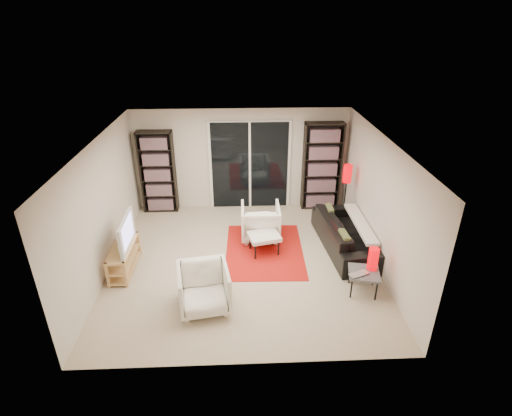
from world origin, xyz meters
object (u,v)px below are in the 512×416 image
at_px(sofa, 346,234).
at_px(tv_stand, 124,257).
at_px(bookshelf_right, 322,167).
at_px(armchair_back, 260,222).
at_px(armchair_front, 204,288).
at_px(ottoman, 264,237).
at_px(side_table, 364,274).
at_px(floor_lamp, 347,180).
at_px(bookshelf_left, 158,172).

bearing_deg(sofa, tv_stand, 92.62).
bearing_deg(bookshelf_right, armchair_back, -137.14).
xyz_separation_m(armchair_front, ottoman, (1.07, 1.60, -0.03)).
xyz_separation_m(tv_stand, side_table, (4.24, -0.84, 0.09)).
relative_size(sofa, ottoman, 3.14).
height_order(armchair_back, armchair_front, armchair_back).
bearing_deg(bookshelf_right, floor_lamp, -69.43).
height_order(bookshelf_left, sofa, bookshelf_left).
relative_size(bookshelf_right, sofa, 0.97).
xyz_separation_m(bookshelf_right, ottoman, (-1.49, -2.02, -0.70)).
bearing_deg(bookshelf_right, sofa, -84.95).
xyz_separation_m(armchair_back, armchair_front, (-1.03, -2.20, -0.00)).
height_order(ottoman, floor_lamp, floor_lamp).
distance_m(bookshelf_left, floor_lamp, 4.31).
xyz_separation_m(ottoman, floor_lamp, (1.84, 1.08, 0.75)).
xyz_separation_m(bookshelf_right, sofa, (0.17, -1.92, -0.73)).
height_order(armchair_front, side_table, armchair_front).
height_order(sofa, ottoman, sofa).
distance_m(tv_stand, sofa, 4.32).
bearing_deg(side_table, armchair_back, 130.79).
xyz_separation_m(sofa, ottoman, (-1.66, -0.10, 0.03)).
relative_size(armchair_back, floor_lamp, 0.58).
distance_m(bookshelf_right, ottoman, 2.60).
relative_size(sofa, floor_lamp, 1.52).
relative_size(bookshelf_left, sofa, 0.90).
bearing_deg(bookshelf_left, armchair_back, -31.45).
bearing_deg(bookshelf_right, ottoman, -126.45).
height_order(bookshelf_right, sofa, bookshelf_right).
relative_size(armchair_front, ottoman, 1.18).
bearing_deg(sofa, armchair_back, 68.62).
bearing_deg(ottoman, side_table, -39.28).
xyz_separation_m(tv_stand, armchair_front, (1.56, -1.12, 0.11)).
bearing_deg(armchair_front, tv_stand, 134.86).
bearing_deg(ottoman, tv_stand, -169.63).
bearing_deg(tv_stand, bookshelf_right, 31.24).
distance_m(bookshelf_right, tv_stand, 4.88).
height_order(tv_stand, sofa, sofa).
bearing_deg(bookshelf_right, tv_stand, -148.76).
bearing_deg(floor_lamp, bookshelf_right, 110.57).
bearing_deg(tv_stand, sofa, 7.72).
bearing_deg(tv_stand, floor_lamp, 19.20).
bearing_deg(ottoman, bookshelf_left, 139.52).
bearing_deg(sofa, side_table, 172.97).
distance_m(tv_stand, armchair_back, 2.80).
bearing_deg(sofa, bookshelf_right, -0.04).
bearing_deg(armchair_back, bookshelf_right, -136.55).
relative_size(armchair_back, armchair_front, 1.01).
bearing_deg(side_table, floor_lamp, 84.47).
bearing_deg(ottoman, armchair_back, 93.91).
relative_size(bookshelf_left, floor_lamp, 1.36).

